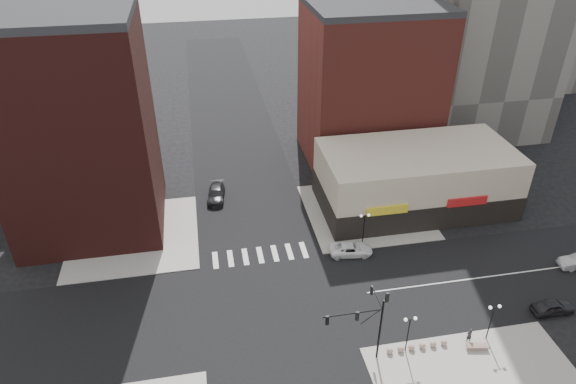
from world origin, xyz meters
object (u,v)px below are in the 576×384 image
object	(u,v)px
street_lamp_se_b	(493,314)
stone_bench	(477,347)
street_lamp_se_a	(409,326)
street_lamp_ne	(364,221)
dark_sedan_east	(553,307)
white_suv	(351,249)
pedestrian	(469,335)
dark_sedan_north	(216,194)
traffic_signal	(369,316)

from	to	relation	value
street_lamp_se_b	stone_bench	bearing A→B (deg)	-145.66
street_lamp_se_a	street_lamp_ne	world-z (taller)	same
street_lamp_se_b	dark_sedan_east	distance (m)	8.78
street_lamp_se_b	stone_bench	world-z (taller)	street_lamp_se_b
white_suv	pedestrian	xyz separation A→B (m)	(7.03, -14.50, 0.22)
pedestrian	dark_sedan_north	bearing A→B (deg)	-59.19
white_suv	stone_bench	distance (m)	17.18
dark_sedan_north	stone_bench	bearing A→B (deg)	-46.37
dark_sedan_east	white_suv	bearing A→B (deg)	54.18
traffic_signal	stone_bench	xyz separation A→B (m)	(10.30, -1.17, -4.59)
street_lamp_se_b	stone_bench	distance (m)	3.42
traffic_signal	street_lamp_ne	world-z (taller)	traffic_signal
street_lamp_se_b	dark_sedan_north	bearing A→B (deg)	128.55
street_lamp_se_a	dark_sedan_north	xyz separation A→B (m)	(-15.22, 29.14, -2.52)
street_lamp_se_a	stone_bench	size ratio (longest dim) A/B	2.00
street_lamp_ne	stone_bench	size ratio (longest dim) A/B	2.00
street_lamp_se_b	dark_sedan_north	xyz separation A→B (m)	(-23.22, 29.14, -2.52)
street_lamp_se_b	white_suv	xyz separation A→B (m)	(-8.86, 14.50, -2.61)
dark_sedan_north	stone_bench	world-z (taller)	dark_sedan_north
traffic_signal	street_lamp_ne	bearing A→B (deg)	73.25
street_lamp_ne	stone_bench	bearing A→B (deg)	-71.96
white_suv	pedestrian	bearing A→B (deg)	-147.43
street_lamp_se_b	white_suv	size ratio (longest dim) A/B	0.85
street_lamp_ne	dark_sedan_east	distance (m)	20.79
white_suv	dark_sedan_east	distance (m)	21.11
white_suv	dark_sedan_north	world-z (taller)	dark_sedan_north
white_suv	stone_bench	bearing A→B (deg)	-147.77
street_lamp_se_a	street_lamp_se_b	xyz separation A→B (m)	(8.00, 0.00, 0.00)
traffic_signal	dark_sedan_east	bearing A→B (deg)	5.25
street_lamp_se_a	white_suv	size ratio (longest dim) A/B	0.85
traffic_signal	stone_bench	size ratio (longest dim) A/B	3.74
dark_sedan_north	pedestrian	xyz separation A→B (m)	(21.38, -29.14, 0.13)
traffic_signal	street_lamp_se_b	xyz separation A→B (m)	(11.76, -0.17, -1.67)
dark_sedan_north	street_lamp_ne	bearing A→B (deg)	-31.20
street_lamp_se_b	dark_sedan_east	world-z (taller)	street_lamp_se_b
traffic_signal	dark_sedan_east	size ratio (longest dim) A/B	1.84
street_lamp_se_a	stone_bench	bearing A→B (deg)	-8.70
street_lamp_ne	pedestrian	size ratio (longest dim) A/B	2.67
dark_sedan_north	traffic_signal	bearing A→B (deg)	-60.62
street_lamp_ne	traffic_signal	bearing A→B (deg)	-106.75
street_lamp_se_b	traffic_signal	bearing A→B (deg)	179.18
traffic_signal	pedestrian	bearing A→B (deg)	-0.98
street_lamp_se_a	dark_sedan_north	world-z (taller)	street_lamp_se_a
street_lamp_se_b	pedestrian	size ratio (longest dim) A/B	2.67
street_lamp_se_a	white_suv	world-z (taller)	street_lamp_se_a
traffic_signal	street_lamp_se_a	xyz separation A→B (m)	(3.76, -0.17, -1.67)
street_lamp_se_b	street_lamp_ne	size ratio (longest dim) A/B	1.00
stone_bench	traffic_signal	bearing A→B (deg)	-175.72
street_lamp_se_a	dark_sedan_east	size ratio (longest dim) A/B	0.99
white_suv	pedestrian	size ratio (longest dim) A/B	3.14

